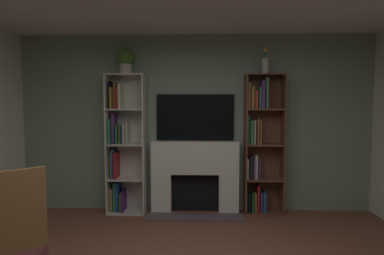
# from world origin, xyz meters

# --- Properties ---
(wall_back_accent) EXTENTS (5.42, 0.06, 2.66)m
(wall_back_accent) POSITION_xyz_m (0.00, 2.65, 1.33)
(wall_back_accent) COLOR gray
(wall_back_accent) RESTS_ON ground_plane
(fireplace) EXTENTS (1.39, 0.55, 1.07)m
(fireplace) POSITION_xyz_m (0.00, 2.50, 0.57)
(fireplace) COLOR white
(fireplace) RESTS_ON ground_plane
(tv) EXTENTS (1.16, 0.06, 0.69)m
(tv) POSITION_xyz_m (0.00, 2.59, 1.43)
(tv) COLOR black
(tv) RESTS_ON fireplace
(bookshelf_left) EXTENTS (0.56, 0.34, 2.06)m
(bookshelf_left) POSITION_xyz_m (-1.08, 2.50, 1.01)
(bookshelf_left) COLOR silver
(bookshelf_left) RESTS_ON ground_plane
(bookshelf_right) EXTENTS (0.56, 0.30, 2.06)m
(bookshelf_right) POSITION_xyz_m (0.96, 2.51, 1.04)
(bookshelf_right) COLOR brown
(bookshelf_right) RESTS_ON ground_plane
(potted_plant) EXTENTS (0.27, 0.27, 0.39)m
(potted_plant) POSITION_xyz_m (-1.02, 2.47, 2.28)
(potted_plant) COLOR beige
(potted_plant) RESTS_ON bookshelf_left
(vase_with_flowers) EXTENTS (0.11, 0.11, 0.38)m
(vase_with_flowers) POSITION_xyz_m (1.01, 2.47, 2.20)
(vase_with_flowers) COLOR silver
(vase_with_flowers) RESTS_ON bookshelf_right
(armchair) EXTENTS (0.82, 0.82, 1.12)m
(armchair) POSITION_xyz_m (-1.48, 0.15, 0.54)
(armchair) COLOR brown
(armchair) RESTS_ON ground_plane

